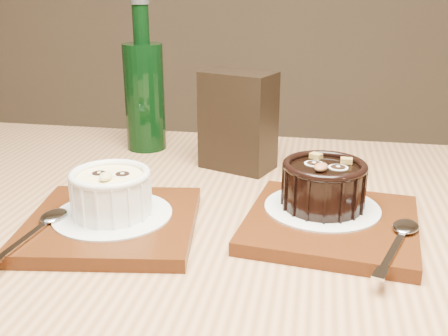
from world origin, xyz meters
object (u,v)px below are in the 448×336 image
at_px(tray_left, 112,223).
at_px(ramekin_dark, 324,183).
at_px(condiment_stand, 238,121).
at_px(table, 232,312).
at_px(ramekin_white, 111,191).
at_px(green_bottle, 144,93).
at_px(tray_right, 331,224).

bearing_deg(tray_left, ramekin_dark, 14.09).
height_order(ramekin_dark, condiment_stand, condiment_stand).
xyz_separation_m(tray_left, condiment_stand, (0.11, 0.22, 0.06)).
distance_m(table, ramekin_white, 0.19).
height_order(tray_left, condiment_stand, condiment_stand).
bearing_deg(table, tray_left, 177.72).
relative_size(tray_left, ramekin_dark, 1.92).
distance_m(condiment_stand, green_bottle, 0.18).
relative_size(ramekin_white, tray_right, 0.48).
height_order(ramekin_white, green_bottle, green_bottle).
bearing_deg(ramekin_white, tray_left, -87.27).
distance_m(tray_left, condiment_stand, 0.26).
bearing_deg(tray_right, table, -159.64).
bearing_deg(condiment_stand, green_bottle, 154.84).
bearing_deg(tray_left, ramekin_white, 95.01).
bearing_deg(green_bottle, table, -59.34).
bearing_deg(condiment_stand, ramekin_dark, -55.10).
height_order(condiment_stand, green_bottle, green_bottle).
distance_m(table, green_bottle, 0.40).
distance_m(table, ramekin_dark, 0.18).
height_order(tray_left, ramekin_white, ramekin_white).
height_order(tray_right, condiment_stand, condiment_stand).
relative_size(table, tray_right, 6.85).
bearing_deg(ramekin_dark, tray_right, -48.68).
bearing_deg(ramekin_dark, table, -126.38).
xyz_separation_m(table, ramekin_white, (-0.13, 0.01, 0.13)).
relative_size(tray_left, condiment_stand, 1.29).
xyz_separation_m(tray_right, green_bottle, (-0.28, 0.26, 0.08)).
bearing_deg(condiment_stand, tray_right, -56.64).
distance_m(table, condiment_stand, 0.28).
distance_m(ramekin_white, ramekin_dark, 0.23).
xyz_separation_m(tray_left, ramekin_white, (-0.00, 0.01, 0.04)).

